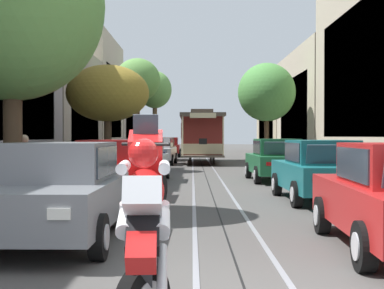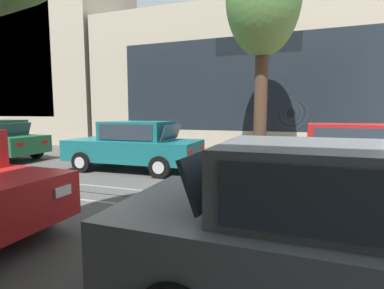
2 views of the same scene
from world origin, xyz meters
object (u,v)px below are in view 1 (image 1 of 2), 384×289
object	(u,v)px
street_tree_kerb_right_second	(268,92)
street_tree_kerb_left_mid	(139,81)
parked_car_red_far_left	(170,147)
parked_car_brown_sixth_left	(165,149)
motorcycle_with_rider	(146,213)
parked_car_silver_mid_left	(142,160)
street_tree_kerb_left_near	(14,7)
parked_car_green_mid_right	(278,160)
cable_car_trolley	(202,136)
parked_car_navy_fourth_left	(149,155)
parked_car_teal_second_right	(321,170)
parked_car_red_second_left	(113,169)
street_tree_kerb_left_fourth	(156,91)
parked_car_silver_fifth_left	(160,151)
pedestrian_on_right_pavement	(107,147)
pedestrian_on_left_pavement	(26,164)
parked_car_grey_near_left	(61,191)
street_tree_kerb_left_second	(109,94)

from	to	relation	value
street_tree_kerb_right_second	street_tree_kerb_left_mid	bearing A→B (deg)	168.74
parked_car_red_far_left	street_tree_kerb_right_second	size ratio (longest dim) A/B	0.65
parked_car_brown_sixth_left	motorcycle_with_rider	distance (m)	33.18
parked_car_silver_mid_left	street_tree_kerb_left_near	distance (m)	9.59
street_tree_kerb_left_mid	street_tree_kerb_right_second	xyz separation A→B (m)	(9.05, -1.80, -0.97)
parked_car_green_mid_right	cable_car_trolley	xyz separation A→B (m)	(-2.57, 14.33, 0.86)
parked_car_navy_fourth_left	parked_car_teal_second_right	size ratio (longest dim) A/B	1.00
parked_car_red_second_left	parked_car_green_mid_right	xyz separation A→B (m)	(5.31, 5.87, 0.00)
street_tree_kerb_left_fourth	street_tree_kerb_right_second	world-z (taller)	street_tree_kerb_left_fourth
parked_car_silver_mid_left	parked_car_silver_fifth_left	xyz separation A→B (m)	(-0.06, 12.22, 0.00)
pedestrian_on_right_pavement	pedestrian_on_left_pavement	bearing A→B (deg)	-85.88
parked_car_silver_mid_left	street_tree_kerb_right_second	bearing A→B (deg)	67.76
parked_car_brown_sixth_left	parked_car_green_mid_right	distance (m)	18.39
cable_car_trolley	street_tree_kerb_left_near	bearing A→B (deg)	-100.76
parked_car_navy_fourth_left	street_tree_kerb_left_mid	bearing A→B (deg)	97.72
parked_car_silver_mid_left	cable_car_trolley	distance (m)	14.69
parked_car_grey_near_left	parked_car_red_far_left	bearing A→B (deg)	89.66
parked_car_red_far_left	motorcycle_with_rider	bearing A→B (deg)	-87.85
parked_car_silver_mid_left	parked_car_red_far_left	xyz separation A→B (m)	(0.00, 24.17, 0.00)
cable_car_trolley	parked_car_silver_mid_left	bearing A→B (deg)	-99.77
parked_car_red_far_left	parked_car_green_mid_right	distance (m)	24.58
parked_car_navy_fourth_left	motorcycle_with_rider	world-z (taller)	motorcycle_with_rider
street_tree_kerb_right_second	parked_car_navy_fourth_left	bearing A→B (deg)	-122.46
cable_car_trolley	parked_car_teal_second_right	bearing A→B (deg)	-82.47
pedestrian_on_right_pavement	parked_car_grey_near_left	bearing A→B (deg)	-82.40
street_tree_kerb_left_second	street_tree_kerb_left_fourth	bearing A→B (deg)	89.18
parked_car_brown_sixth_left	parked_car_teal_second_right	distance (m)	24.55
parked_car_red_far_left	pedestrian_on_right_pavement	distance (m)	7.68
street_tree_kerb_left_near	street_tree_kerb_left_mid	distance (m)	27.71
parked_car_red_second_left	parked_car_green_mid_right	bearing A→B (deg)	47.91
parked_car_red_far_left	street_tree_kerb_left_mid	xyz separation A→B (m)	(-2.02, -5.17, 4.85)
parked_car_grey_near_left	parked_car_teal_second_right	xyz separation A→B (m)	(5.43, 5.34, 0.00)
street_tree_kerb_left_mid	street_tree_kerb_right_second	world-z (taller)	street_tree_kerb_left_mid
parked_car_grey_near_left	parked_car_green_mid_right	bearing A→B (deg)	65.67
parked_car_navy_fourth_left	parked_car_red_far_left	world-z (taller)	same
parked_car_brown_sixth_left	pedestrian_on_left_pavement	distance (m)	24.21
parked_car_brown_sixth_left	pedestrian_on_left_pavement	world-z (taller)	pedestrian_on_left_pavement
parked_car_red_far_left	street_tree_kerb_left_second	xyz separation A→B (m)	(-2.09, -18.56, 2.90)
street_tree_kerb_left_near	parked_car_silver_fifth_left	bearing A→B (deg)	84.97
parked_car_silver_fifth_left	parked_car_brown_sixth_left	bearing A→B (deg)	90.35
parked_car_red_second_left	pedestrian_on_left_pavement	distance (m)	2.22
parked_car_green_mid_right	motorcycle_with_rider	size ratio (longest dim) A/B	2.32
parked_car_teal_second_right	parked_car_grey_near_left	bearing A→B (deg)	-135.45
parked_car_brown_sixth_left	cable_car_trolley	bearing A→B (deg)	-52.02
parked_car_silver_fifth_left	street_tree_kerb_left_fourth	xyz separation A→B (m)	(-1.64, 20.57, 5.31)
parked_car_silver_mid_left	parked_car_red_far_left	size ratio (longest dim) A/B	1.01
street_tree_kerb_left_fourth	motorcycle_with_rider	xyz separation A→B (m)	(3.19, -48.17, -5.12)
street_tree_kerb_left_mid	street_tree_kerb_right_second	size ratio (longest dim) A/B	1.09
parked_car_red_far_left	street_tree_kerb_right_second	xyz separation A→B (m)	(7.03, -6.97, 3.88)
street_tree_kerb_left_second	pedestrian_on_left_pavement	bearing A→B (deg)	-91.37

